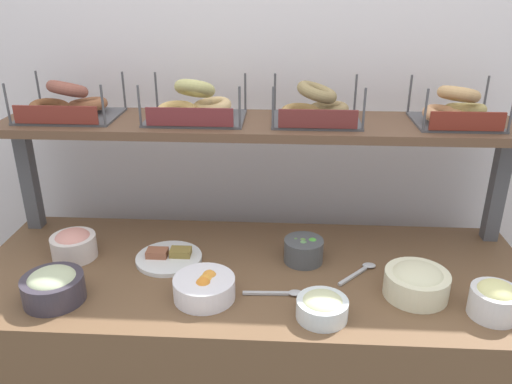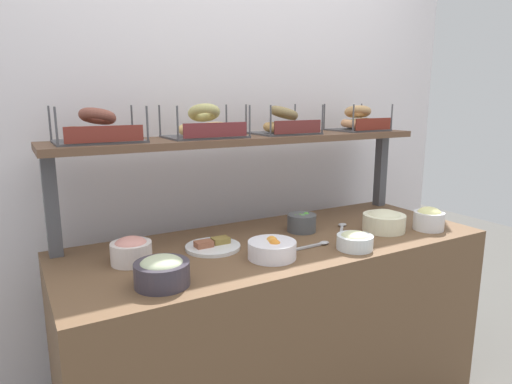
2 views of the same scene
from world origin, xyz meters
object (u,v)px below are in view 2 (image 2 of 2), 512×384
Objects in this scene: bowl_tuna_salad at (162,271)px; serving_plate_white at (213,246)px; bowl_fruit_salad at (272,249)px; bowl_lox_spread at (131,250)px; bagel_basket_cinnamon_raisin at (98,130)px; bowl_veggie_mix at (302,222)px; bagel_basket_everything at (284,124)px; serving_spoon_near_plate at (317,245)px; bowl_scallion_spread at (355,240)px; bowl_egg_salad at (429,218)px; bagel_basket_plain at (204,127)px; bowl_potato_salad at (384,221)px; serving_spoon_by_edge at (342,227)px; bagel_basket_sesame at (357,121)px.

bowl_tuna_salad reaches higher than serving_plate_white.
bowl_lox_spread reaches higher than bowl_fruit_salad.
bowl_lox_spread is 0.49m from bagel_basket_cinnamon_raisin.
bagel_basket_everything is (0.03, 0.21, 0.43)m from bowl_veggie_mix.
serving_spoon_near_plate is 0.63m from bagel_basket_everything.
bowl_scallion_spread is at bearing -81.84° from bowl_veggie_mix.
bagel_basket_everything is (-0.50, 0.48, 0.42)m from bowl_egg_salad.
bowl_egg_salad is at bearing 4.67° from bowl_scallion_spread.
bagel_basket_cinnamon_raisin is 0.99× the size of bagel_basket_plain.
bowl_potato_salad is 0.81m from serving_plate_white.
serving_spoon_near_plate is 1.32× the size of serving_spoon_by_edge.
bowl_tuna_salad is 1.01m from bagel_basket_everything.
bagel_basket_cinnamon_raisin is at bearing 151.47° from serving_spoon_near_plate.
bagel_basket_cinnamon_raisin is 0.86m from bagel_basket_everything.
bagel_basket_plain is at bearing -179.88° from bagel_basket_sesame.
bowl_scallion_spread is at bearing -42.18° from serving_spoon_near_plate.
bowl_potato_salad is 0.19m from serving_spoon_by_edge.
bagel_basket_plain is at bearing 151.61° from bowl_potato_salad.
bowl_egg_salad is 0.62× the size of serving_plate_white.
bowl_tuna_salad is 1.30× the size of bowl_egg_salad.
bowl_veggie_mix is at bearing -157.39° from bagel_basket_sesame.
bowl_lox_spread is (-0.48, 0.21, 0.01)m from bowl_fruit_salad.
bagel_basket_everything is at bearing 120.78° from serving_spoon_by_edge.
bagel_basket_everything reaches higher than serving_spoon_near_plate.
serving_plate_white is at bearing -31.70° from bagel_basket_cinnamon_raisin.
serving_plate_white is at bearing -107.48° from bagel_basket_plain.
bowl_egg_salad reaches higher than serving_spoon_near_plate.
bowl_fruit_salad is at bearing -127.08° from bagel_basket_everything.
bagel_basket_plain reaches higher than serving_spoon_by_edge.
bowl_fruit_salad is 0.83m from bowl_egg_salad.
bowl_veggie_mix is 0.39× the size of bagel_basket_plain.
serving_plate_white is at bearing 40.48° from bowl_tuna_salad.
bowl_tuna_salad reaches higher than bowl_scallion_spread.
bowl_scallion_spread is (-0.29, -0.13, -0.01)m from bowl_potato_salad.
bagel_basket_plain is at bearing 72.52° from serving_plate_white.
bowl_lox_spread reaches higher than serving_plate_white.
bowl_egg_salad is at bearing -31.47° from serving_spoon_by_edge.
bowl_lox_spread is 0.25m from bowl_tuna_salad.
bagel_basket_plain is (-0.38, 0.21, 0.44)m from bowl_veggie_mix.
bowl_lox_spread is 0.94m from bagel_basket_everything.
bowl_lox_spread is at bearing 177.67° from serving_spoon_by_edge.
serving_plate_white is 0.65m from serving_spoon_by_edge.
bagel_basket_cinnamon_raisin is at bearing -179.98° from bagel_basket_everything.
bagel_basket_everything reaches higher than bowl_egg_salad.
bowl_scallion_spread is at bearing -19.21° from bowl_lox_spread.
bowl_scallion_spread is at bearing -30.57° from bagel_basket_cinnamon_raisin.
bagel_basket_everything and bagel_basket_sesame have the same top height.
serving_spoon_by_edge is 0.46× the size of bagel_basket_everything.
bowl_fruit_salad is (-0.30, -0.23, -0.01)m from bowl_veggie_mix.
bowl_egg_salad is at bearing -86.13° from bagel_basket_sesame.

